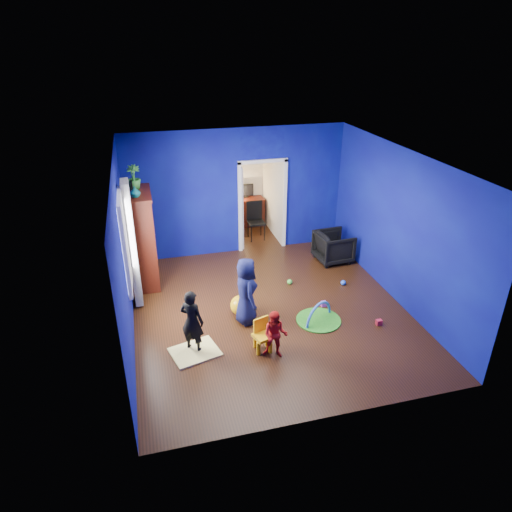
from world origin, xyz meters
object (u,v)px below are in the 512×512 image
object	(u,v)px
vase	(135,192)
toddler_red	(275,335)
child_navy	(246,291)
hopper_ball	(240,305)
armchair	(334,247)
crt_tv	(143,237)
child_black	(192,321)
study_desk	(247,212)
kid_chair	(263,337)
play_mat	(318,320)
folding_chair	(256,222)
tv_armoire	(141,239)

from	to	relation	value
vase	toddler_red	bearing A→B (deg)	-55.12
child_navy	hopper_ball	xyz separation A→B (m)	(-0.05, 0.25, -0.44)
armchair	crt_tv	world-z (taller)	crt_tv
child_black	child_navy	bearing A→B (deg)	-114.77
study_desk	child_navy	bearing A→B (deg)	-103.93
hopper_ball	kid_chair	world-z (taller)	kid_chair
toddler_red	kid_chair	bearing A→B (deg)	151.56
child_black	play_mat	bearing A→B (deg)	-137.60
folding_chair	kid_chair	bearing A→B (deg)	-103.35
child_navy	kid_chair	world-z (taller)	child_navy
child_navy	kid_chair	bearing A→B (deg)	-179.32
folding_chair	child_navy	bearing A→B (deg)	-107.52
child_black	vase	distance (m)	2.80
crt_tv	play_mat	bearing A→B (deg)	-38.02
play_mat	folding_chair	world-z (taller)	folding_chair
hopper_ball	kid_chair	bearing A→B (deg)	-84.09
armchair	folding_chair	xyz separation A→B (m)	(-1.39, 1.64, 0.11)
study_desk	vase	bearing A→B (deg)	-135.19
armchair	child_black	xyz separation A→B (m)	(-3.53, -2.45, 0.21)
crt_tv	hopper_ball	xyz separation A→B (m)	(1.62, -1.73, -0.83)
study_desk	folding_chair	bearing A→B (deg)	-90.00
child_navy	tv_armoire	bearing A→B (deg)	37.08
child_navy	play_mat	bearing A→B (deg)	-107.77
study_desk	tv_armoire	bearing A→B (deg)	-138.43
vase	kid_chair	bearing A→B (deg)	-55.28
child_black	tv_armoire	size ratio (longest dim) A/B	0.57
toddler_red	hopper_ball	bearing A→B (deg)	126.05
toddler_red	tv_armoire	world-z (taller)	tv_armoire
hopper_ball	play_mat	size ratio (longest dim) A/B	0.47
child_black	child_navy	size ratio (longest dim) A/B	0.88
child_black	hopper_ball	distance (m)	1.33
armchair	play_mat	size ratio (longest dim) A/B	0.94
hopper_ball	crt_tv	bearing A→B (deg)	133.05
child_navy	toddler_red	world-z (taller)	child_navy
vase	kid_chair	xyz separation A→B (m)	(1.77, -2.56, -1.81)
child_navy	kid_chair	size ratio (longest dim) A/B	2.51
armchair	vase	xyz separation A→B (m)	(-4.20, -0.20, 1.71)
crt_tv	study_desk	size ratio (longest dim) A/B	0.80
child_black	folding_chair	bearing A→B (deg)	-81.51
armchair	study_desk	world-z (taller)	study_desk
child_black	child_navy	distance (m)	1.18
kid_chair	vase	bearing A→B (deg)	106.53
child_navy	toddler_red	bearing A→B (deg)	-172.30
vase	crt_tv	bearing A→B (deg)	82.41
armchair	hopper_ball	distance (m)	3.03
toddler_red	vase	distance (m)	3.75
toddler_red	study_desk	world-z (taller)	toddler_red
armchair	tv_armoire	bearing A→B (deg)	84.50
hopper_ball	vase	bearing A→B (deg)	139.19
hopper_ball	folding_chair	bearing A→B (deg)	70.45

